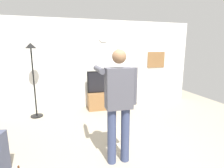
{
  "coord_description": "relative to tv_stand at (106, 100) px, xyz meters",
  "views": [
    {
      "loc": [
        -0.87,
        -2.41,
        1.79
      ],
      "look_at": [
        0.07,
        1.2,
        1.05
      ],
      "focal_mm": 27.36,
      "sensor_mm": 36.0,
      "label": 1
    }
  ],
  "objects": [
    {
      "name": "wall_clock",
      "position": [
        -0.0,
        0.29,
        1.93
      ],
      "size": [
        0.3,
        0.03,
        0.3
      ],
      "primitive_type": "cylinder",
      "rotation": [
        1.57,
        0.0,
        0.0
      ],
      "color": "white"
    },
    {
      "name": "floor_lamp",
      "position": [
        -1.99,
        -0.2,
        1.16
      ],
      "size": [
        0.32,
        0.32,
        1.98
      ],
      "color": "black",
      "rests_on": "ground_plane"
    },
    {
      "name": "back_wall",
      "position": [
        -0.24,
        0.35,
        1.1
      ],
      "size": [
        6.4,
        0.1,
        2.7
      ],
      "primitive_type": "cube",
      "color": "silver",
      "rests_on": "ground_plane"
    },
    {
      "name": "framed_picture",
      "position": [
        1.83,
        0.3,
        1.22
      ],
      "size": [
        0.63,
        0.04,
        0.53
      ],
      "primitive_type": "cube",
      "color": "olive"
    },
    {
      "name": "tv_stand",
      "position": [
        0.0,
        0.0,
        0.0
      ],
      "size": [
        1.11,
        0.5,
        0.51
      ],
      "color": "olive",
      "rests_on": "ground_plane"
    },
    {
      "name": "person_standing_nearer_lamp",
      "position": [
        -0.38,
        -2.6,
        0.77
      ],
      "size": [
        0.59,
        0.78,
        1.81
      ],
      "color": "#384266",
      "rests_on": "ground_plane"
    },
    {
      "name": "television",
      "position": [
        -0.0,
        0.05,
        0.58
      ],
      "size": [
        1.12,
        0.07,
        0.66
      ],
      "color": "black",
      "rests_on": "tv_stand"
    },
    {
      "name": "ground_plane",
      "position": [
        -0.24,
        -2.6,
        -0.25
      ],
      "size": [
        8.4,
        8.4,
        0.0
      ],
      "primitive_type": "plane",
      "color": "#9E937F"
    }
  ]
}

